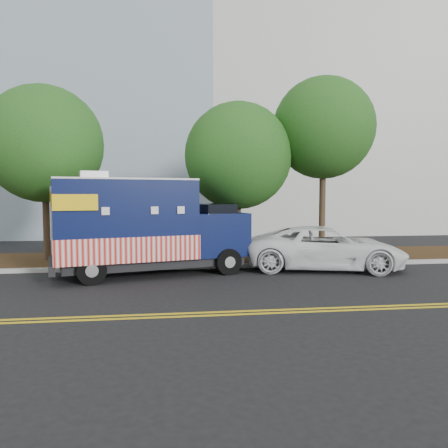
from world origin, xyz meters
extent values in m
plane|color=black|center=(0.00, 0.00, 0.00)|extent=(120.00, 120.00, 0.00)
cube|color=#9E9E99|center=(0.00, 1.40, 0.07)|extent=(120.00, 0.18, 0.15)
cube|color=#311B0D|center=(0.00, 3.50, 0.07)|extent=(120.00, 4.00, 0.15)
cube|color=gold|center=(0.00, -4.45, 0.01)|extent=(120.00, 0.10, 0.01)
cube|color=gold|center=(0.00, -4.70, 0.01)|extent=(120.00, 0.10, 0.01)
cube|color=silver|center=(2.00, 22.00, 15.00)|extent=(46.00, 20.00, 30.00)
cylinder|color=#38281C|center=(-5.43, 3.33, 1.74)|extent=(0.26, 0.26, 3.48)
sphere|color=#164C15|center=(-5.43, 3.33, 4.59)|extent=(4.44, 4.44, 4.44)
cylinder|color=#38281C|center=(2.02, 3.20, 1.58)|extent=(0.26, 0.26, 3.15)
sphere|color=#164C15|center=(2.02, 3.20, 4.22)|extent=(4.28, 4.28, 4.28)
cylinder|color=#38281C|center=(5.55, 3.16, 2.18)|extent=(0.26, 0.26, 4.35)
sphere|color=#164C15|center=(5.55, 3.16, 5.39)|extent=(4.14, 4.14, 4.14)
cube|color=#473828|center=(-2.00, 1.93, 1.20)|extent=(0.06, 0.06, 2.40)
cube|color=black|center=(-1.32, 0.60, 0.44)|extent=(6.17, 3.37, 0.29)
cube|color=#091240|center=(-2.23, 0.37, 1.88)|extent=(4.85, 3.41, 2.51)
cube|color=red|center=(-2.23, 0.37, 0.99)|extent=(4.91, 3.48, 0.79)
cube|color=white|center=(-2.23, 0.37, 3.16)|extent=(4.85, 3.41, 0.06)
cube|color=#B7B7BA|center=(-3.14, 0.14, 3.30)|extent=(1.02, 1.02, 0.23)
cube|color=#091240|center=(0.81, 1.14, 1.31)|extent=(2.38, 2.64, 1.47)
cube|color=black|center=(0.76, 1.13, 2.01)|extent=(1.52, 2.24, 0.68)
cube|color=black|center=(1.75, 1.38, 0.82)|extent=(0.60, 2.05, 0.31)
cube|color=black|center=(-4.41, -0.18, 0.47)|extent=(0.76, 2.33, 0.29)
cube|color=#B7B7BA|center=(-4.38, -0.17, 1.94)|extent=(0.50, 1.84, 1.99)
cube|color=#B7B7BA|center=(-2.23, 1.66, 1.94)|extent=(1.84, 0.50, 1.15)
cube|color=yellow|center=(-3.45, -1.22, 2.46)|extent=(1.22, 0.33, 0.47)
cube|color=yellow|center=(-4.06, 1.19, 2.46)|extent=(1.22, 0.33, 0.47)
cylinder|color=black|center=(1.18, 0.13, 0.44)|extent=(0.92, 0.50, 0.88)
cylinder|color=black|center=(0.65, 2.20, 0.44)|extent=(0.92, 0.50, 0.88)
cylinder|color=black|center=(-3.08, -0.95, 0.44)|extent=(0.92, 0.50, 0.88)
cylinder|color=black|center=(-3.61, 1.12, 0.44)|extent=(0.92, 0.50, 0.88)
imported|color=white|center=(4.76, 0.65, 0.77)|extent=(6.02, 3.79, 1.55)
camera|label=1|loc=(-0.90, -14.18, 2.71)|focal=35.00mm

